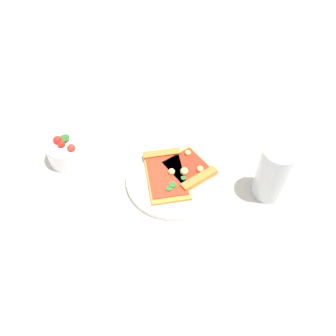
{
  "coord_description": "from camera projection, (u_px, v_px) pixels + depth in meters",
  "views": [
    {
      "loc": [
        -0.3,
        0.46,
        0.67
      ],
      "look_at": [
        -0.01,
        -0.0,
        0.03
      ],
      "focal_mm": 37.43,
      "sensor_mm": 36.0,
      "label": 1
    }
  ],
  "objects": [
    {
      "name": "soda_glass",
      "position": [
        273.0,
        174.0,
        0.78
      ],
      "size": [
        0.08,
        0.08,
        0.14
      ],
      "color": "silver",
      "rests_on": "ground_plane"
    },
    {
      "name": "salad_bowl",
      "position": [
        67.0,
        150.0,
        0.88
      ],
      "size": [
        0.1,
        0.1,
        0.07
      ],
      "color": "white",
      "rests_on": "ground_plane"
    },
    {
      "name": "pizza_slice_far",
      "position": [
        190.0,
        170.0,
        0.84
      ],
      "size": [
        0.14,
        0.13,
        0.03
      ],
      "color": "gold",
      "rests_on": "plate"
    },
    {
      "name": "ground_plane",
      "position": [
        164.0,
        175.0,
        0.86
      ],
      "size": [
        2.4,
        2.4,
        0.0
      ],
      "primitive_type": "plane",
      "color": "beige",
      "rests_on": "ground"
    },
    {
      "name": "plate",
      "position": [
        175.0,
        178.0,
        0.85
      ],
      "size": [
        0.23,
        0.23,
        0.01
      ],
      "primitive_type": "cylinder",
      "color": "white",
      "rests_on": "ground_plane"
    },
    {
      "name": "pizza_slice_near",
      "position": [
        166.0,
        172.0,
        0.84
      ],
      "size": [
        0.17,
        0.18,
        0.02
      ],
      "color": "gold",
      "rests_on": "plate"
    }
  ]
}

